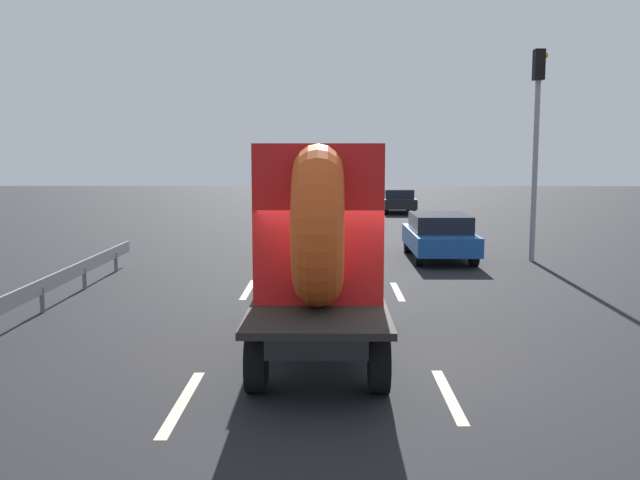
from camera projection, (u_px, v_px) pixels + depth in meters
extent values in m
plane|color=black|center=(342.00, 367.00, 11.04)|extent=(120.00, 120.00, 0.00)
cylinder|color=black|center=(275.00, 307.00, 13.25)|extent=(0.28, 0.89, 0.89)
cylinder|color=black|center=(366.00, 307.00, 13.23)|extent=(0.28, 0.89, 0.89)
cylinder|color=black|center=(257.00, 360.00, 9.84)|extent=(0.28, 0.89, 0.89)
cylinder|color=black|center=(379.00, 361.00, 9.82)|extent=(0.28, 0.89, 0.89)
cube|color=black|center=(319.00, 304.00, 11.45)|extent=(1.30, 5.47, 0.25)
cube|color=#4C5156|center=(320.00, 242.00, 13.09)|extent=(2.00, 1.97, 1.35)
cube|color=black|center=(320.00, 226.00, 13.00)|extent=(2.02, 1.87, 0.44)
cube|color=black|center=(318.00, 307.00, 10.45)|extent=(2.00, 3.50, 0.10)
cube|color=black|center=(320.00, 251.00, 12.06)|extent=(1.80, 0.08, 1.10)
torus|color=#D84C19|center=(318.00, 226.00, 10.15)|extent=(0.72, 2.34, 2.34)
cube|color=red|center=(318.00, 226.00, 10.15)|extent=(1.90, 0.03, 2.34)
cylinder|color=black|center=(408.00, 243.00, 23.55)|extent=(0.23, 0.66, 0.66)
cylinder|color=black|center=(457.00, 243.00, 23.53)|extent=(0.23, 0.66, 0.66)
cylinder|color=black|center=(419.00, 255.00, 20.78)|extent=(0.23, 0.66, 0.66)
cylinder|color=black|center=(474.00, 255.00, 20.76)|extent=(0.23, 0.66, 0.66)
cube|color=#194C99|center=(439.00, 239.00, 22.12)|extent=(1.87, 4.36, 0.57)
cube|color=black|center=(440.00, 222.00, 21.95)|extent=(1.68, 2.44, 0.52)
cylinder|color=gray|center=(535.00, 172.00, 21.46)|extent=(0.16, 0.16, 5.47)
cube|color=black|center=(539.00, 65.00, 21.07)|extent=(0.30, 0.36, 0.90)
sphere|color=yellow|center=(545.00, 55.00, 21.03)|extent=(0.20, 0.20, 0.20)
cube|color=gray|center=(64.00, 276.00, 15.97)|extent=(0.06, 10.28, 0.32)
cylinder|color=slate|center=(42.00, 300.00, 14.73)|extent=(0.10, 0.10, 0.55)
cylinder|color=slate|center=(84.00, 278.00, 17.27)|extent=(0.10, 0.10, 0.55)
cylinder|color=slate|center=(116.00, 262.00, 19.82)|extent=(0.10, 0.10, 0.55)
cube|color=beige|center=(182.00, 402.00, 9.46)|extent=(0.16, 2.54, 0.01)
cube|color=beige|center=(248.00, 289.00, 17.25)|extent=(0.16, 2.49, 0.01)
cube|color=beige|center=(449.00, 395.00, 9.72)|extent=(0.16, 2.22, 0.01)
cube|color=beige|center=(397.00, 291.00, 16.99)|extent=(0.16, 2.30, 0.01)
cylinder|color=black|center=(382.00, 205.00, 40.69)|extent=(0.21, 0.61, 0.61)
cylinder|color=black|center=(408.00, 205.00, 40.68)|extent=(0.21, 0.61, 0.61)
cylinder|color=black|center=(386.00, 209.00, 38.13)|extent=(0.21, 0.61, 0.61)
cylinder|color=black|center=(414.00, 209.00, 38.11)|extent=(0.21, 0.61, 0.61)
cube|color=black|center=(398.00, 202.00, 39.37)|extent=(1.73, 4.04, 0.53)
cube|color=black|center=(398.00, 193.00, 39.21)|extent=(1.56, 2.26, 0.48)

